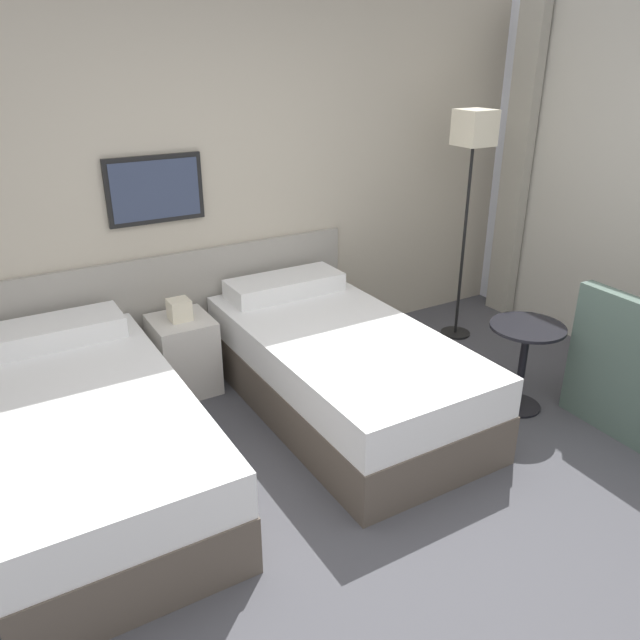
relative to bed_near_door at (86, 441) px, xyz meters
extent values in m
plane|color=#47474C|center=(1.34, -1.20, -0.29)|extent=(16.00, 16.00, 0.00)
cube|color=#B7AD99|center=(1.34, 1.08, 1.06)|extent=(10.00, 0.06, 2.70)
cube|color=gray|center=(0.80, 1.03, 0.17)|extent=(2.81, 0.04, 0.90)
cube|color=black|center=(0.80, 1.03, 1.07)|extent=(0.64, 0.03, 0.44)
cube|color=#333D56|center=(0.80, 1.01, 1.07)|extent=(0.58, 0.01, 0.38)
cube|color=#A8A393|center=(3.78, 0.70, 1.03)|extent=(0.10, 0.24, 2.64)
cube|color=brown|center=(0.00, -0.02, -0.13)|extent=(1.05, 2.04, 0.31)
cube|color=white|center=(0.00, -0.02, 0.15)|extent=(1.04, 2.02, 0.24)
cube|color=white|center=(0.00, 0.77, 0.33)|extent=(0.84, 0.34, 0.13)
cube|color=brown|center=(1.60, -0.02, -0.13)|extent=(1.05, 2.04, 0.31)
cube|color=white|center=(1.60, -0.02, 0.15)|extent=(1.04, 2.02, 0.24)
cube|color=white|center=(1.60, 0.77, 0.33)|extent=(0.84, 0.34, 0.13)
cube|color=beige|center=(0.80, 0.76, -0.02)|extent=(0.40, 0.42, 0.53)
cube|color=beige|center=(0.80, 0.76, 0.31)|extent=(0.14, 0.14, 0.14)
cylinder|color=black|center=(3.05, 0.48, -0.28)|extent=(0.24, 0.24, 0.02)
cylinder|color=black|center=(3.05, 0.48, 0.49)|extent=(0.02, 0.02, 1.52)
cube|color=beige|center=(3.05, 0.48, 1.38)|extent=(0.25, 0.25, 0.26)
cylinder|color=black|center=(2.62, -0.61, -0.28)|extent=(0.31, 0.31, 0.01)
cylinder|color=black|center=(2.62, -0.61, 0.01)|extent=(0.05, 0.05, 0.56)
cylinder|color=black|center=(2.62, -0.61, 0.30)|extent=(0.47, 0.47, 0.02)
cube|color=#4C6056|center=(3.27, -0.81, 0.21)|extent=(0.70, 0.12, 0.18)
camera|label=1|loc=(-0.35, -3.03, 1.92)|focal=35.00mm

